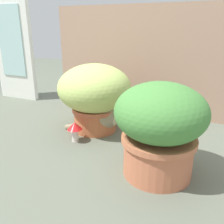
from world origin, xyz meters
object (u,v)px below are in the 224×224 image
object	(u,v)px
cat	(99,114)
mushroom_ornament_red	(75,128)
grass_planter	(95,93)
leafy_planter	(160,126)

from	to	relation	value
cat	mushroom_ornament_red	distance (m)	0.19
grass_planter	cat	bearing A→B (deg)	-32.48
leafy_planter	grass_planter	bearing A→B (deg)	145.46
leafy_planter	cat	bearing A→B (deg)	145.26
grass_planter	leafy_planter	world-z (taller)	grass_planter
cat	grass_planter	bearing A→B (deg)	147.52
leafy_planter	mushroom_ornament_red	xyz separation A→B (m)	(-0.50, 0.13, -0.15)
grass_planter	leafy_planter	distance (m)	0.57
grass_planter	leafy_planter	size ratio (longest dim) A/B	1.07
mushroom_ornament_red	grass_planter	bearing A→B (deg)	81.20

